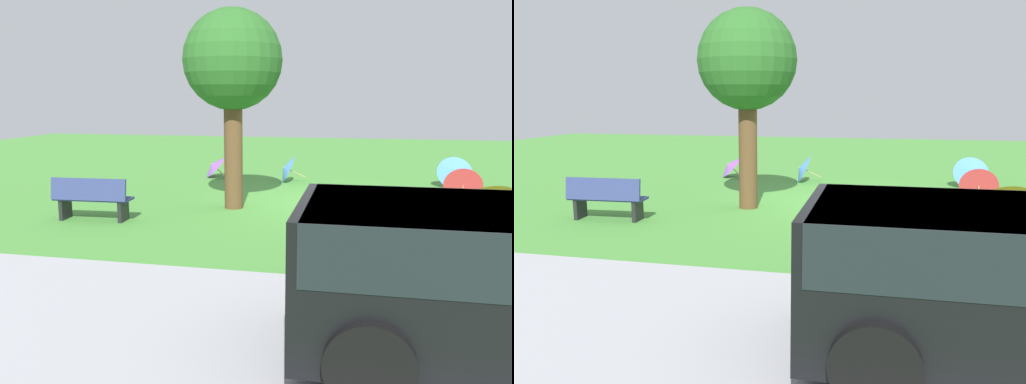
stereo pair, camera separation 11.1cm
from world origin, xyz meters
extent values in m
plane|color=#478C38|center=(0.00, 0.00, 0.00)|extent=(40.00, 40.00, 0.00)
cube|color=#9E9EA3|center=(0.00, 6.94, 0.00)|extent=(40.00, 3.69, 0.01)
cube|color=black|center=(-1.97, 7.18, 1.25)|extent=(2.60, 1.95, 0.55)
cylinder|color=black|center=(-1.30, 8.13, 0.38)|extent=(0.76, 0.23, 0.76)
cylinder|color=black|center=(-1.27, 6.23, 0.38)|extent=(0.76, 0.23, 0.76)
cube|color=navy|center=(4.25, 2.64, 0.45)|extent=(1.62, 0.53, 0.05)
cube|color=navy|center=(4.24, 2.84, 0.68)|extent=(1.60, 0.19, 0.45)
cube|color=black|center=(4.89, 2.67, 0.23)|extent=(0.10, 0.41, 0.45)
cube|color=black|center=(3.61, 2.61, 0.23)|extent=(0.10, 0.41, 0.45)
cylinder|color=brown|center=(1.72, 0.90, 1.33)|extent=(0.42, 0.42, 2.65)
sphere|color=#286023|center=(1.72, 0.90, 3.31)|extent=(2.20, 2.20, 2.20)
cylinder|color=tan|center=(-3.65, -3.24, 0.29)|extent=(0.04, 0.47, 0.27)
cone|color=#4C8CE5|center=(-3.66, -2.92, 0.47)|extent=(0.97, 0.67, 0.94)
sphere|color=tan|center=(-3.66, -2.83, 0.52)|extent=(0.04, 0.05, 0.05)
cylinder|color=tan|center=(-3.45, -0.43, 0.36)|extent=(0.10, 0.55, 0.17)
cone|color=#D8383F|center=(-3.50, -0.77, 0.45)|extent=(0.94, 0.49, 0.90)
sphere|color=tan|center=(-3.51, -0.83, 0.47)|extent=(0.04, 0.05, 0.04)
cylinder|color=tan|center=(0.79, -3.01, 0.26)|extent=(0.52, 0.14, 0.26)
cone|color=#4C8CE5|center=(1.11, -2.94, 0.41)|extent=(0.66, 0.92, 0.83)
sphere|color=tan|center=(1.18, -2.92, 0.45)|extent=(0.05, 0.05, 0.05)
cylinder|color=tan|center=(3.27, -3.44, 0.16)|extent=(0.31, 0.14, 0.32)
cone|color=purple|center=(3.48, -3.36, 0.37)|extent=(0.94, 1.01, 0.71)
sphere|color=tan|center=(3.54, -3.34, 0.43)|extent=(0.06, 0.05, 0.05)
cylinder|color=tan|center=(-3.87, 0.78, 0.25)|extent=(0.05, 0.34, 0.51)
cone|color=orange|center=(-3.85, 0.58, 0.57)|extent=(0.91, 0.87, 0.58)
sphere|color=tan|center=(-3.84, 0.54, 0.63)|extent=(0.04, 0.05, 0.05)
camera|label=1|loc=(-1.20, 12.05, 2.51)|focal=36.00mm
camera|label=2|loc=(-1.31, 12.03, 2.51)|focal=36.00mm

